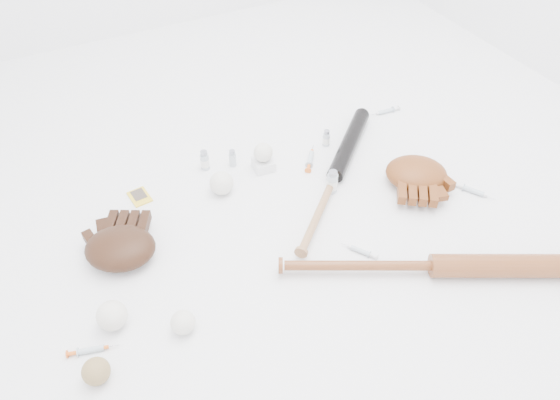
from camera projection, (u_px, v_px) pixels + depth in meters
name	position (u px, v px, depth m)	size (l,w,h in m)	color
bat_dark	(335.00, 175.00, 1.91)	(0.82, 0.06, 0.06)	black
bat_wood	(434.00, 266.00, 1.60)	(0.97, 0.07, 0.07)	brown
glove_dark	(120.00, 248.00, 1.64)	(0.25, 0.25, 0.09)	black
glove_tan	(416.00, 173.00, 1.89)	(0.25, 0.25, 0.09)	brown
trading_card	(140.00, 197.00, 1.87)	(0.06, 0.09, 0.00)	yellow
pedestal	(263.00, 164.00, 1.97)	(0.07, 0.07, 0.04)	white
baseball_on_pedestal	(263.00, 152.00, 1.93)	(0.07, 0.07, 0.07)	silver
baseball_left	(112.00, 316.00, 1.47)	(0.08, 0.08, 0.08)	silver
baseball_upper	(222.00, 183.00, 1.86)	(0.08, 0.08, 0.08)	silver
baseball_mid	(183.00, 322.00, 1.46)	(0.07, 0.07, 0.07)	silver
baseball_aged	(96.00, 371.00, 1.36)	(0.07, 0.07, 0.07)	olive
syringe_0	(91.00, 350.00, 1.43)	(0.15, 0.03, 0.02)	#ADBCC6
syringe_1	(360.00, 251.00, 1.68)	(0.14, 0.02, 0.02)	#ADBCC6
syringe_2	(310.00, 159.00, 2.01)	(0.17, 0.03, 0.02)	#ADBCC6
syringe_3	(474.00, 191.00, 1.88)	(0.16, 0.03, 0.02)	#ADBCC6
syringe_4	(386.00, 111.00, 2.23)	(0.15, 0.03, 0.02)	#ADBCC6
vial_0	(233.00, 158.00, 1.97)	(0.03, 0.03, 0.07)	#B5BFC6
vial_1	(326.00, 138.00, 2.06)	(0.03, 0.03, 0.07)	#B5BFC6
vial_2	(205.00, 160.00, 1.95)	(0.03, 0.03, 0.08)	#B5BFC6
vial_3	(332.00, 182.00, 1.86)	(0.04, 0.04, 0.09)	#B5BFC6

